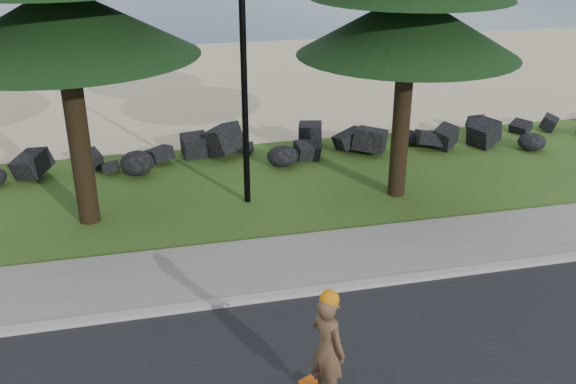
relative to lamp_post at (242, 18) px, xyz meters
name	(u,v)px	position (x,y,z in m)	size (l,w,h in m)	color
ground	(277,271)	(0.00, -3.20, -4.13)	(160.00, 160.00, 0.00)	#324E18
kerb	(288,295)	(0.00, -4.10, -4.08)	(160.00, 0.20, 0.10)	#AEA69C
sidewalk	(275,264)	(0.00, -3.00, -4.09)	(160.00, 2.00, 0.08)	slate
beach_sand	(197,82)	(0.00, 11.30, -4.13)	(160.00, 15.00, 0.01)	beige
seawall_boulders	(232,164)	(0.00, 2.40, -4.13)	(60.00, 2.40, 1.10)	black
lamp_post	(242,18)	(0.00, 0.00, 0.00)	(0.25, 0.14, 8.14)	black
skateboarder	(328,349)	(-0.10, -6.75, -3.23)	(0.62, 0.97, 1.79)	#C94C0B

